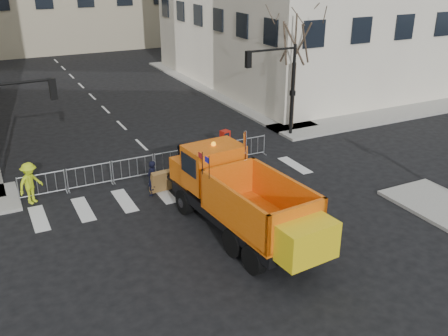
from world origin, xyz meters
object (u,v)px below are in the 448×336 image
plow_truck (242,197)px  cop_b (191,180)px  cop_c (181,162)px  cop_a (152,178)px  newspaper_box (225,140)px  worker (30,183)px

plow_truck → cop_b: size_ratio=5.72×
cop_b → cop_c: bearing=-108.1°
cop_a → cop_b: (1.47, -1.00, 0.02)m
cop_c → plow_truck: bearing=32.9°
cop_b → newspaper_box: (3.85, 4.28, -0.14)m
cop_a → cop_c: 2.03m
plow_truck → cop_b: 4.01m
newspaper_box → cop_a: bearing=-163.0°
newspaper_box → plow_truck: bearing=-127.6°
plow_truck → cop_c: (-0.07, 5.87, -0.71)m
cop_a → cop_b: cop_b is taller
plow_truck → cop_b: plow_truck is taller
cop_b → worker: 6.80m
plow_truck → cop_c: bearing=-4.2°
plow_truck → cop_a: (-1.85, 4.92, -0.81)m
plow_truck → cop_c: size_ratio=5.23×
newspaper_box → cop_c: bearing=-161.2°
plow_truck → newspaper_box: 8.95m
cop_b → cop_c: size_ratio=0.92×
cop_b → newspaper_box: size_ratio=1.53×
cop_b → worker: worker is taller
cop_a → newspaper_box: bearing=171.8°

